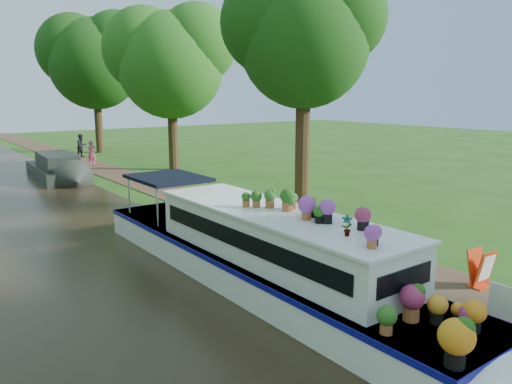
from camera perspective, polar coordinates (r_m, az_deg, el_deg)
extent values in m
plane|color=#1E4812|center=(14.99, 1.95, -5.94)|extent=(100.00, 100.00, 0.00)
cube|color=black|center=(12.38, -20.73, -10.43)|extent=(10.00, 100.00, 0.02)
cube|color=#43311F|center=(15.73, 5.38, -5.10)|extent=(2.20, 100.00, 0.03)
cube|color=white|center=(12.03, -0.41, -8.35)|extent=(2.20, 12.00, 0.75)
cube|color=#0E0F85|center=(11.93, -0.42, -6.92)|extent=(2.24, 12.04, 0.12)
cube|color=white|center=(11.15, 2.02, -5.09)|extent=(1.80, 7.00, 1.05)
cube|color=white|center=(11.00, 2.04, -2.31)|extent=(1.90, 7.10, 0.06)
cube|color=black|center=(11.69, 5.52, -3.97)|extent=(0.03, 6.40, 0.38)
cube|color=black|center=(10.60, -1.84, -5.53)|extent=(0.03, 6.40, 0.38)
cube|color=black|center=(15.23, -10.03, 1.60)|extent=(1.90, 2.40, 0.10)
cube|color=white|center=(9.31, 26.35, -11.12)|extent=(0.04, 0.45, 0.55)
imported|color=#1C4F15|center=(9.19, 10.35, -3.78)|extent=(0.25, 0.24, 0.39)
imported|color=#1C4F15|center=(10.46, 6.48, -1.68)|extent=(0.35, 0.35, 0.44)
cylinder|color=black|center=(19.18, 5.31, 4.76)|extent=(0.56, 0.56, 4.55)
sphere|color=#11360D|center=(19.15, 5.53, 16.61)|extent=(4.80, 4.80, 4.80)
sphere|color=#11360D|center=(19.40, 9.33, 19.30)|extent=(3.60, 3.60, 3.60)
sphere|color=#11360D|center=(19.33, 1.86, 18.75)|extent=(3.84, 3.84, 3.84)
cylinder|color=black|center=(29.54, -9.46, 6.25)|extent=(0.56, 0.56, 3.85)
sphere|color=#1C4F15|center=(29.47, -9.71, 14.07)|extent=(6.00, 6.00, 6.00)
sphere|color=#1C4F15|center=(29.34, -6.79, 16.51)|extent=(4.50, 4.50, 4.50)
sphere|color=#1C4F15|center=(30.02, -12.57, 15.63)|extent=(4.80, 4.80, 4.80)
cylinder|color=black|center=(39.44, -17.53, 7.36)|extent=(0.56, 0.56, 4.20)
sphere|color=#11360D|center=(39.42, -17.92, 13.76)|extent=(6.60, 6.60, 6.60)
sphere|color=#11360D|center=(39.05, -15.65, 15.86)|extent=(4.95, 4.95, 4.95)
sphere|color=#11360D|center=(40.22, -20.17, 14.98)|extent=(5.28, 5.28, 5.28)
cube|color=black|center=(28.33, -21.95, 2.12)|extent=(2.38, 6.29, 0.62)
cube|color=black|center=(27.75, -21.78, 3.35)|extent=(1.79, 3.69, 0.72)
cube|color=#BD320D|center=(12.83, 24.13, -9.77)|extent=(0.51, 0.43, 0.03)
cube|color=#BD320D|center=(12.64, 24.71, -8.06)|extent=(0.56, 0.26, 0.87)
cube|color=#BD320D|center=(12.74, 23.87, -7.84)|extent=(0.56, 0.26, 0.87)
cube|color=white|center=(12.61, 24.87, -7.90)|extent=(0.43, 0.18, 0.61)
imported|color=#D85998|center=(32.41, -18.24, 4.26)|extent=(0.61, 0.45, 1.54)
imported|color=black|center=(36.67, -19.30, 5.01)|extent=(0.97, 0.88, 1.61)
imported|color=#1D6322|center=(18.11, -5.78, -2.18)|extent=(0.53, 0.50, 0.48)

